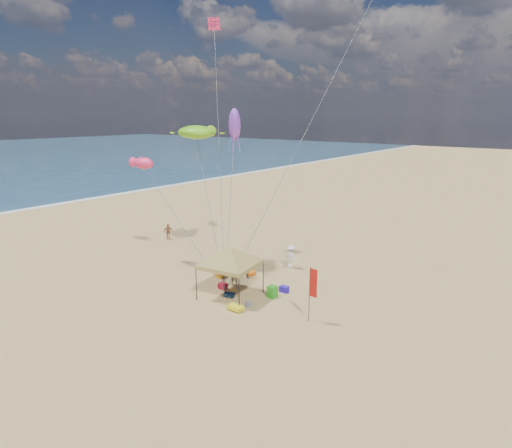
# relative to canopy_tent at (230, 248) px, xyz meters

# --- Properties ---
(ground) EXTENTS (280.00, 280.00, 0.00)m
(ground) POSITION_rel_canopy_tent_xyz_m (-0.12, -0.33, -3.05)
(ground) COLOR tan
(ground) RESTS_ON ground
(canopy_tent) EXTENTS (5.87, 5.87, 3.67)m
(canopy_tent) POSITION_rel_canopy_tent_xyz_m (0.00, 0.00, 0.00)
(canopy_tent) COLOR black
(canopy_tent) RESTS_ON ground
(feather_flag) EXTENTS (0.47, 0.06, 3.10)m
(feather_flag) POSITION_rel_canopy_tent_xyz_m (5.65, 0.07, -0.99)
(feather_flag) COLOR black
(feather_flag) RESTS_ON ground
(cooler_red) EXTENTS (0.54, 0.38, 0.38)m
(cooler_red) POSITION_rel_canopy_tent_xyz_m (-1.14, 0.55, -2.86)
(cooler_red) COLOR #B70E2E
(cooler_red) RESTS_ON ground
(cooler_blue) EXTENTS (0.54, 0.38, 0.38)m
(cooler_blue) POSITION_rel_canopy_tent_xyz_m (2.20, 2.54, -2.86)
(cooler_blue) COLOR #2414A7
(cooler_blue) RESTS_ON ground
(bag_navy) EXTENTS (0.69, 0.54, 0.36)m
(bag_navy) POSITION_rel_canopy_tent_xyz_m (0.07, -0.20, -2.87)
(bag_navy) COLOR #0E223F
(bag_navy) RESTS_ON ground
(bag_orange) EXTENTS (0.54, 0.69, 0.36)m
(bag_orange) POSITION_rel_canopy_tent_xyz_m (-1.18, 3.48, -2.87)
(bag_orange) COLOR #CB520B
(bag_orange) RESTS_ON ground
(chair_green) EXTENTS (0.50, 0.50, 0.70)m
(chair_green) POSITION_rel_canopy_tent_xyz_m (2.08, 1.46, -2.70)
(chair_green) COLOR #24921A
(chair_green) RESTS_ON ground
(chair_yellow) EXTENTS (0.50, 0.50, 0.70)m
(chair_yellow) POSITION_rel_canopy_tent_xyz_m (-2.67, 1.93, -2.70)
(chair_yellow) COLOR #FE9E1C
(chair_yellow) RESTS_ON ground
(crate_grey) EXTENTS (0.34, 0.30, 0.28)m
(crate_grey) POSITION_rel_canopy_tent_xyz_m (1.78, -0.44, -2.91)
(crate_grey) COLOR gray
(crate_grey) RESTS_ON ground
(beach_cart) EXTENTS (0.90, 0.50, 0.24)m
(beach_cart) POSITION_rel_canopy_tent_xyz_m (1.55, -1.36, -2.85)
(beach_cart) COLOR yellow
(beach_cart) RESTS_ON ground
(person_near_a) EXTENTS (0.69, 0.60, 1.59)m
(person_near_a) POSITION_rel_canopy_tent_xyz_m (-0.98, 1.48, -2.26)
(person_near_a) COLOR tan
(person_near_a) RESTS_ON ground
(person_near_b) EXTENTS (1.05, 0.97, 1.75)m
(person_near_b) POSITION_rel_canopy_tent_xyz_m (-1.17, 2.88, -2.18)
(person_near_b) COLOR #313843
(person_near_b) RESTS_ON ground
(person_near_c) EXTENTS (1.15, 0.73, 1.70)m
(person_near_c) POSITION_rel_canopy_tent_xyz_m (0.11, 6.46, -2.20)
(person_near_c) COLOR silver
(person_near_c) RESTS_ON ground
(person_far_a) EXTENTS (0.66, 0.93, 1.46)m
(person_far_a) POSITION_rel_canopy_tent_xyz_m (-12.48, 5.88, -2.32)
(person_far_a) COLOR #A66240
(person_far_a) RESTS_ON ground
(turtle_kite) EXTENTS (2.98, 2.46, 0.94)m
(turtle_kite) POSITION_rel_canopy_tent_xyz_m (-5.77, 3.17, 6.52)
(turtle_kite) COLOR #67C318
(turtle_kite) RESTS_ON ground
(fish_kite) EXTENTS (2.11, 1.54, 0.84)m
(fish_kite) POSITION_rel_canopy_tent_xyz_m (-8.94, 0.98, 4.37)
(fish_kite) COLOR #FF2F6C
(fish_kite) RESTS_ON ground
(squid_kite) EXTENTS (1.15, 1.15, 2.47)m
(squid_kite) POSITION_rel_canopy_tent_xyz_m (-5.96, 7.47, 6.96)
(squid_kite) COLOR purple
(squid_kite) RESTS_ON ground
(stunt_kite_pink) EXTENTS (1.15, 0.96, 0.97)m
(stunt_kite_pink) POSITION_rel_canopy_tent_xyz_m (-11.51, 11.36, 15.34)
(stunt_kite_pink) COLOR #FF2F7A
(stunt_kite_pink) RESTS_ON ground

